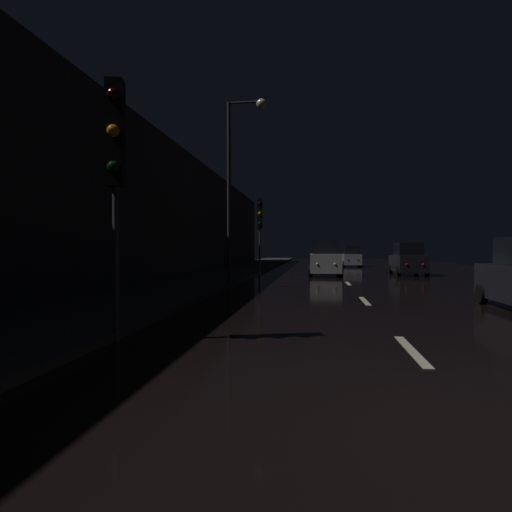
% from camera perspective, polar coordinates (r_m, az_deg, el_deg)
% --- Properties ---
extents(ground, '(27.02, 84.00, 0.02)m').
position_cam_1_polar(ground, '(28.87, 10.86, -2.35)').
color(ground, black).
extents(sidewalk_left, '(4.40, 84.00, 0.15)m').
position_cam_1_polar(sidewalk_left, '(29.39, -3.53, -2.11)').
color(sidewalk_left, '#33302D').
rests_on(sidewalk_left, ground).
extents(building_facade_left, '(0.80, 63.00, 7.77)m').
position_cam_1_polar(building_facade_left, '(26.72, -10.53, 5.74)').
color(building_facade_left, '#2D2B28').
rests_on(building_facade_left, ground).
extents(lane_centerline, '(0.16, 22.47, 0.01)m').
position_cam_1_polar(lane_centerline, '(17.55, 12.87, -4.45)').
color(lane_centerline, beige).
rests_on(lane_centerline, ground).
extents(traffic_light_near_left, '(0.38, 0.49, 4.68)m').
position_cam_1_polar(traffic_light_near_left, '(8.36, -18.02, 12.81)').
color(traffic_light_near_left, '#38383A').
rests_on(traffic_light_near_left, ground).
extents(traffic_light_far_left, '(0.34, 0.47, 4.81)m').
position_cam_1_polar(traffic_light_far_left, '(27.36, 0.51, 4.82)').
color(traffic_light_far_left, '#38383A').
rests_on(traffic_light_far_left, ground).
extents(streetlamp_overhead, '(1.70, 0.44, 7.98)m').
position_cam_1_polar(streetlamp_overhead, '(18.86, -2.27, 11.84)').
color(streetlamp_overhead, '#2D2D30').
rests_on(streetlamp_overhead, ground).
extents(car_approaching_headlights, '(2.00, 4.32, 2.18)m').
position_cam_1_polar(car_approaching_headlights, '(27.08, 9.10, -0.44)').
color(car_approaching_headlights, silver).
rests_on(car_approaching_headlights, ground).
extents(car_parked_right_far, '(1.86, 4.03, 2.03)m').
position_cam_1_polar(car_parked_right_far, '(28.76, 19.35, -0.53)').
color(car_parked_right_far, black).
rests_on(car_parked_right_far, ground).
extents(car_distant_taillights, '(1.72, 3.73, 1.88)m').
position_cam_1_polar(car_distant_taillights, '(40.86, 12.44, -0.16)').
color(car_distant_taillights, '#A5A8AD').
rests_on(car_distant_taillights, ground).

